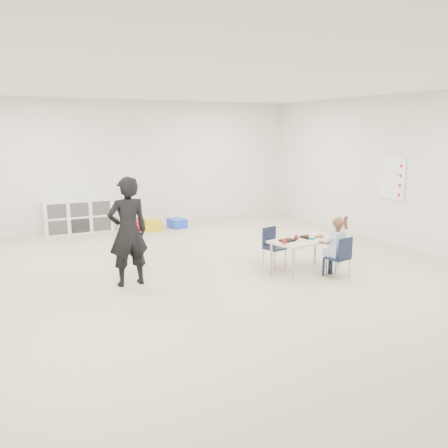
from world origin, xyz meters
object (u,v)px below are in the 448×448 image
table (305,255)px  adult (128,232)px  cubby_shelf (78,216)px  child (338,245)px  chair_near (338,257)px

table → adult: size_ratio=0.80×
table → adult: (-2.59, 0.60, 0.50)m
cubby_shelf → adult: (0.01, -3.90, 0.42)m
child → adult: (-2.84, 1.06, 0.28)m
chair_near → cubby_shelf: bearing=107.5°
child → cubby_shelf: size_ratio=0.70×
table → chair_near: bearing=-73.4°
cubby_shelf → chair_near: bearing=-60.0°
table → child: child is taller
child → cubby_shelf: bearing=107.5°
chair_near → adult: 3.07m
table → cubby_shelf: cubby_shelf is taller
table → adult: bearing=154.5°
chair_near → child: (0.00, 0.00, 0.18)m
table → cubby_shelf: size_ratio=0.88×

